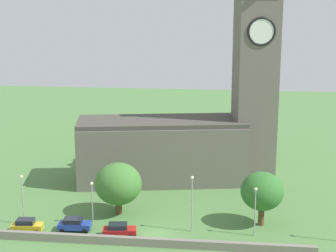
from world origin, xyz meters
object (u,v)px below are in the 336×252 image
(streetlamp_west_end, at_px, (22,192))
(tree_by_tower, at_px, (118,184))
(streetlamp_west_mid, at_px, (92,196))
(streetlamp_east_mid, at_px, (255,203))
(tree_riverside_east, at_px, (262,191))
(car_yellow, at_px, (27,226))
(streetlamp_central, at_px, (192,195))
(car_red, at_px, (119,230))
(car_blue, at_px, (74,224))
(church, at_px, (194,124))

(streetlamp_west_end, distance_m, tree_by_tower, 13.12)
(streetlamp_west_mid, height_order, streetlamp_east_mid, streetlamp_east_mid)
(streetlamp_west_mid, bearing_deg, tree_by_tower, 57.03)
(streetlamp_east_mid, bearing_deg, streetlamp_west_mid, 177.58)
(tree_by_tower, xyz_separation_m, tree_riverside_east, (19.99, -1.50, 0.29))
(car_yellow, distance_m, streetlamp_west_end, 4.73)
(car_yellow, distance_m, streetlamp_central, 22.10)
(streetlamp_west_end, distance_m, tree_riverside_east, 32.30)
(car_red, bearing_deg, tree_riverside_east, 18.04)
(streetlamp_east_mid, bearing_deg, car_red, -172.21)
(streetlamp_west_end, relative_size, streetlamp_east_mid, 1.06)
(streetlamp_central, bearing_deg, streetlamp_east_mid, -2.93)
(tree_riverside_east, bearing_deg, car_red, -161.96)
(car_red, distance_m, streetlamp_west_mid, 6.34)
(car_yellow, relative_size, tree_by_tower, 0.55)
(tree_riverside_east, bearing_deg, streetlamp_west_mid, -173.24)
(car_red, height_order, streetlamp_central, streetlamp_central)
(streetlamp_west_mid, bearing_deg, streetlamp_central, -2.11)
(car_red, xyz_separation_m, streetlamp_east_mid, (17.37, 2.38, 3.54))
(car_blue, relative_size, streetlamp_west_end, 0.63)
(car_blue, xyz_separation_m, car_red, (6.31, -1.17, 0.03))
(car_yellow, distance_m, streetlamp_west_mid, 9.29)
(church, bearing_deg, streetlamp_west_mid, -120.26)
(car_red, distance_m, tree_riverside_east, 19.72)
(church, distance_m, tree_riverside_east, 21.48)
(streetlamp_central, bearing_deg, church, 93.79)
(car_blue, bearing_deg, streetlamp_west_mid, 46.90)
(streetlamp_east_mid, bearing_deg, car_yellow, -175.20)
(car_red, height_order, streetlamp_east_mid, streetlamp_east_mid)
(church, height_order, car_red, church)
(car_red, relative_size, tree_by_tower, 0.60)
(streetlamp_west_end, relative_size, tree_by_tower, 0.93)
(car_yellow, distance_m, car_red, 12.34)
(streetlamp_west_mid, bearing_deg, church, 59.74)
(car_yellow, bearing_deg, streetlamp_central, 7.71)
(car_blue, height_order, streetlamp_east_mid, streetlamp_east_mid)
(car_yellow, xyz_separation_m, car_red, (12.34, 0.12, -0.03))
(car_yellow, bearing_deg, streetlamp_west_mid, 23.06)
(streetlamp_west_mid, bearing_deg, tree_riverside_east, 6.76)
(car_yellow, bearing_deg, tree_riverside_east, 11.24)
(streetlamp_west_end, relative_size, streetlamp_central, 0.91)
(streetlamp_west_end, bearing_deg, car_blue, -9.65)
(car_yellow, distance_m, tree_riverside_east, 31.56)
(car_yellow, relative_size, car_blue, 0.95)
(streetlamp_west_end, bearing_deg, tree_by_tower, 22.66)
(streetlamp_west_end, relative_size, streetlamp_west_mid, 1.14)
(car_yellow, xyz_separation_m, streetlamp_east_mid, (29.71, 2.49, 3.50))
(church, bearing_deg, streetlamp_east_mid, -66.08)
(streetlamp_west_mid, xyz_separation_m, tree_by_tower, (2.72, 4.19, 0.36))
(church, xyz_separation_m, streetlamp_east_mid, (9.60, -21.65, -5.20))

